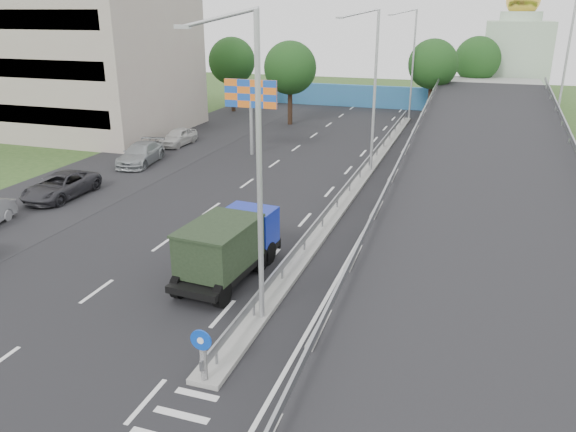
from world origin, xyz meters
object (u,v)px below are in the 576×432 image
at_px(church, 516,56).
at_px(dump_truck, 229,245).
at_px(lamp_post_near, 253,158).
at_px(lamp_post_mid, 372,83).
at_px(parked_car_c, 61,186).
at_px(parked_car_d, 141,154).
at_px(billboard, 251,98).
at_px(parked_car_e, 178,137).
at_px(lamp_post_far, 411,59).
at_px(sign_bollard, 203,355).

relative_size(church, dump_truck, 2.34).
bearing_deg(lamp_post_near, lamp_post_mid, 90.00).
distance_m(parked_car_c, parked_car_d, 7.93).
height_order(billboard, parked_car_e, billboard).
height_order(church, parked_car_c, church).
distance_m(lamp_post_near, lamp_post_far, 40.00).
xyz_separation_m(dump_truck, parked_car_c, (-13.38, 6.29, -0.71)).
height_order(lamp_post_near, parked_car_e, lamp_post_near).
bearing_deg(dump_truck, billboard, 113.90).
height_order(lamp_post_far, parked_car_c, lamp_post_far).
height_order(lamp_post_near, parked_car_c, lamp_post_near).
relative_size(lamp_post_mid, parked_car_e, 2.51).
bearing_deg(lamp_post_near, parked_car_d, 132.18).
relative_size(dump_truck, parked_car_e, 1.47).
distance_m(lamp_post_mid, parked_car_d, 16.53).
relative_size(church, parked_car_c, 2.76).
distance_m(dump_truck, parked_car_d, 19.38).
bearing_deg(parked_car_d, billboard, 29.40).
relative_size(lamp_post_near, church, 0.73).
height_order(lamp_post_near, lamp_post_far, same).
bearing_deg(lamp_post_near, parked_car_c, 149.80).
distance_m(sign_bollard, parked_car_e, 31.11).
bearing_deg(lamp_post_mid, parked_car_d, -169.20).
relative_size(lamp_post_far, billboard, 1.83).
height_order(lamp_post_near, lamp_post_mid, same).
xyz_separation_m(lamp_post_far, church, (9.89, 14.00, -0.50)).
xyz_separation_m(parked_car_c, parked_car_e, (-0.15, 13.89, -0.01)).
distance_m(church, parked_car_e, 40.53).
relative_size(parked_car_c, parked_car_e, 1.25).
distance_m(lamp_post_near, parked_car_c, 18.85).
distance_m(church, billboard, 37.23).
bearing_deg(parked_car_e, billboard, -6.46).
distance_m(lamp_post_far, dump_truck, 37.50).
height_order(parked_car_c, parked_car_e, parked_car_c).
relative_size(parked_car_c, parked_car_d, 1.00).
height_order(dump_truck, parked_car_d, dump_truck).
distance_m(sign_bollard, parked_car_c, 20.26).
distance_m(lamp_post_far, billboard, 20.24).
distance_m(lamp_post_near, parked_car_e, 28.40).
bearing_deg(billboard, sign_bollard, -70.79).
relative_size(lamp_post_far, dump_truck, 1.71).
relative_size(church, parked_car_e, 3.44).
xyz_separation_m(lamp_post_mid, church, (9.89, 34.00, -0.50)).
bearing_deg(parked_car_d, lamp_post_near, -56.38).
bearing_deg(lamp_post_mid, dump_truck, -97.62).
distance_m(billboard, parked_car_d, 8.76).
xyz_separation_m(lamp_post_mid, parked_car_c, (-15.68, -10.87, -5.11)).
xyz_separation_m(sign_bollard, parked_car_c, (-15.57, 12.95, -0.34)).
xyz_separation_m(sign_bollard, lamp_post_near, (0.11, 3.83, 4.77)).
xyz_separation_m(parked_car_c, parked_car_d, (0.23, 7.93, 0.03)).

